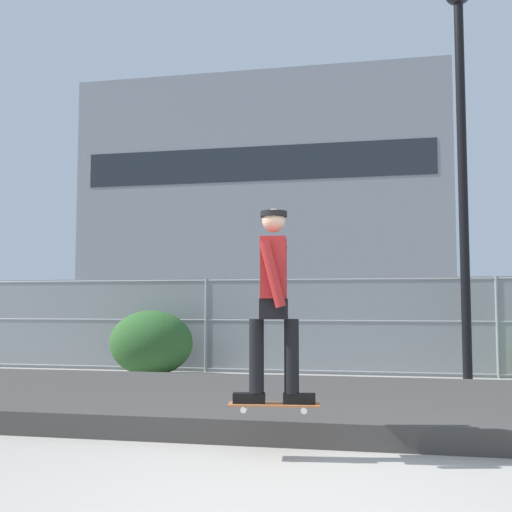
% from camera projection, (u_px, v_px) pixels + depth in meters
% --- Properties ---
extents(ground_plane, '(120.00, 120.00, 0.00)m').
position_uv_depth(ground_plane, '(286.00, 499.00, 4.32)').
color(ground_plane, '#9E998E').
extents(gravel_berm, '(13.72, 3.80, 0.24)m').
position_uv_depth(gravel_berm, '(327.00, 404.00, 7.64)').
color(gravel_berm, '#3D3A38').
rests_on(gravel_berm, ground_plane).
extents(skateboard, '(0.82, 0.29, 0.07)m').
position_uv_depth(skateboard, '(274.00, 405.00, 5.43)').
color(skateboard, '#9E5B33').
extents(skater, '(0.73, 0.60, 1.72)m').
position_uv_depth(skater, '(274.00, 292.00, 5.51)').
color(skater, black).
rests_on(skater, skateboard).
extents(chain_fence, '(27.62, 0.06, 1.85)m').
position_uv_depth(chain_fence, '(345.00, 325.00, 11.88)').
color(chain_fence, gray).
rests_on(chain_fence, ground_plane).
extents(street_lamp, '(0.44, 0.44, 6.97)m').
position_uv_depth(street_lamp, '(462.00, 132.00, 10.77)').
color(street_lamp, black).
rests_on(street_lamp, ground_plane).
extents(parked_car_near, '(4.53, 2.21, 1.66)m').
position_uv_depth(parked_car_near, '(145.00, 323.00, 16.52)').
color(parked_car_near, navy).
rests_on(parked_car_near, ground_plane).
extents(parked_car_mid, '(4.53, 2.22, 1.66)m').
position_uv_depth(parked_car_mid, '(398.00, 325.00, 15.12)').
color(parked_car_mid, '#474C54').
rests_on(parked_car_mid, ground_plane).
extents(library_building, '(27.37, 12.88, 18.22)m').
position_uv_depth(library_building, '(270.00, 208.00, 50.48)').
color(library_building, slate).
rests_on(library_building, ground_plane).
extents(shrub_left, '(1.58, 1.30, 1.22)m').
position_uv_depth(shrub_left, '(151.00, 343.00, 11.69)').
color(shrub_left, '#2D5B28').
rests_on(shrub_left, ground_plane).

